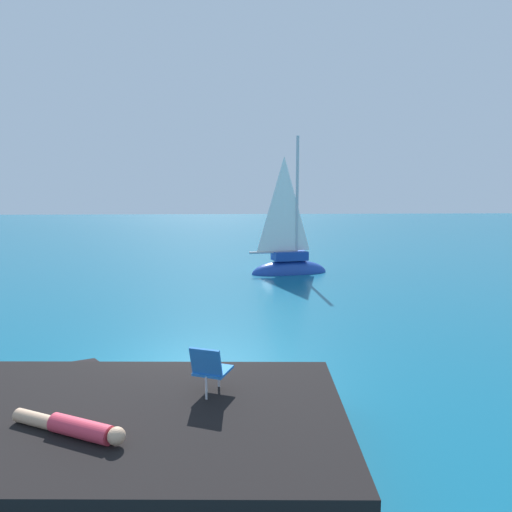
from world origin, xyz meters
name	(u,v)px	position (x,y,z in m)	size (l,w,h in m)	color
ground_plane	(187,369)	(0.00, 0.00, 0.00)	(160.00, 160.00, 0.00)	#0F5675
shore_ledge	(124,437)	(-0.58, -3.57, 0.40)	(6.29, 3.81, 0.81)	black
boulder_seaward	(84,396)	(-1.85, -1.27, 0.00)	(1.45, 1.16, 0.80)	black
boulder_inland	(95,398)	(-1.62, -1.35, 0.00)	(1.15, 0.92, 0.63)	black
sailboat_near	(289,265)	(3.95, 12.17, 0.39)	(3.98, 2.00, 7.24)	#193D99
person_sunbather	(73,427)	(-1.06, -4.22, 0.92)	(1.63, 0.93, 0.25)	#DB384C
beach_chair	(210,367)	(0.63, -3.15, 1.25)	(0.67, 0.73, 0.80)	blue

